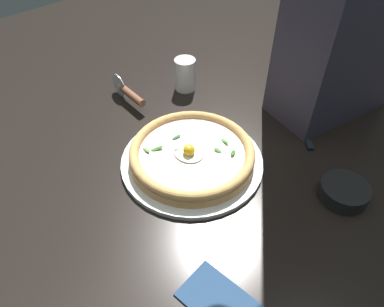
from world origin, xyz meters
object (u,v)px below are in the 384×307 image
(pizza, at_px, (192,153))
(table_knife, at_px, (303,130))
(side_bowl, at_px, (344,192))
(drinking_glass, at_px, (185,77))
(folded_napkin, at_px, (219,301))
(pizza_cutter, at_px, (129,93))

(pizza, bearing_deg, table_knife, 68.02)
(side_bowl, bearing_deg, drinking_glass, 175.45)
(pizza, distance_m, side_bowl, 0.36)
(folded_napkin, bearing_deg, drinking_glass, 141.93)
(pizza_cutter, distance_m, folded_napkin, 0.65)
(side_bowl, relative_size, table_knife, 0.59)
(table_knife, distance_m, drinking_glass, 0.39)
(pizza, relative_size, folded_napkin, 2.19)
(drinking_glass, relative_size, folded_napkin, 0.72)
(drinking_glass, bearing_deg, side_bowl, -4.55)
(folded_napkin, bearing_deg, side_bowl, 85.43)
(table_knife, bearing_deg, pizza, -111.98)
(side_bowl, height_order, drinking_glass, drinking_glass)
(pizza, height_order, drinking_glass, drinking_glass)
(side_bowl, distance_m, table_knife, 0.24)
(table_knife, bearing_deg, drinking_glass, -166.38)
(pizza, xyz_separation_m, folded_napkin, (0.29, -0.21, -0.03))
(pizza, height_order, folded_napkin, pizza)
(side_bowl, xyz_separation_m, folded_napkin, (-0.03, -0.38, -0.01))
(table_knife, height_order, folded_napkin, table_knife)
(pizza_cutter, distance_m, drinking_glass, 0.18)
(folded_napkin, bearing_deg, pizza, 144.00)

